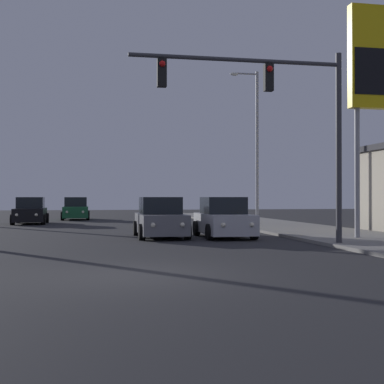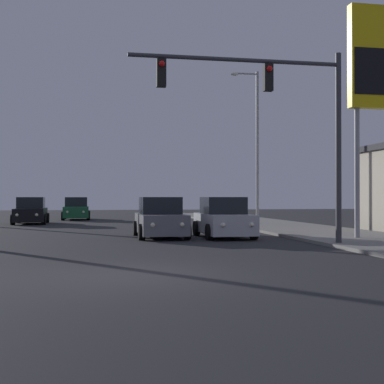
{
  "view_description": "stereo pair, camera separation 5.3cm",
  "coord_description": "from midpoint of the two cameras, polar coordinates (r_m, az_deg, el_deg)",
  "views": [
    {
      "loc": [
        -0.9,
        -11.48,
        1.67
      ],
      "look_at": [
        3.75,
        12.9,
        1.92
      ],
      "focal_mm": 50.0,
      "sensor_mm": 36.0,
      "label": 1
    },
    {
      "loc": [
        -0.85,
        -11.49,
        1.67
      ],
      "look_at": [
        3.75,
        12.9,
        1.92
      ],
      "focal_mm": 50.0,
      "sensor_mm": 36.0,
      "label": 2
    }
  ],
  "objects": [
    {
      "name": "car_grey",
      "position": [
        22.27,
        -3.33,
        -2.91
      ],
      "size": [
        2.04,
        4.31,
        1.68
      ],
      "rotation": [
        0.0,
        0.0,
        3.14
      ],
      "color": "slate",
      "rests_on": "ground"
    },
    {
      "name": "ground_plane",
      "position": [
        11.64,
        -6.34,
        -8.81
      ],
      "size": [
        120.0,
        120.0,
        0.0
      ],
      "primitive_type": "plane",
      "color": "#28282B"
    },
    {
      "name": "car_silver",
      "position": [
        22.32,
        3.45,
        -2.9
      ],
      "size": [
        2.04,
        4.32,
        1.68
      ],
      "rotation": [
        0.0,
        0.0,
        3.13
      ],
      "color": "#B7B7BC",
      "rests_on": "ground"
    },
    {
      "name": "car_green",
      "position": [
        40.86,
        -12.21,
        -1.83
      ],
      "size": [
        2.04,
        4.32,
        1.68
      ],
      "rotation": [
        0.0,
        0.0,
        3.15
      ],
      "color": "#195933",
      "rests_on": "ground"
    },
    {
      "name": "street_lamp",
      "position": [
        31.94,
        6.81,
        5.63
      ],
      "size": [
        1.74,
        0.24,
        9.0
      ],
      "color": "#99999E",
      "rests_on": "sidewalk_right"
    },
    {
      "name": "sidewalk_right",
      "position": [
        23.92,
        15.1,
        -4.41
      ],
      "size": [
        5.0,
        60.0,
        0.12
      ],
      "color": "gray",
      "rests_on": "ground"
    },
    {
      "name": "gas_station_sign",
      "position": [
        22.41,
        18.86,
        12.21
      ],
      "size": [
        2.0,
        0.42,
        9.0
      ],
      "color": "#99999E",
      "rests_on": "sidewalk_right"
    },
    {
      "name": "traffic_light_mast",
      "position": [
        18.39,
        9.52,
        9.0
      ],
      "size": [
        7.3,
        0.36,
        6.5
      ],
      "color": "#38383D",
      "rests_on": "sidewalk_right"
    },
    {
      "name": "car_black",
      "position": [
        35.13,
        -16.77,
        -2.03
      ],
      "size": [
        2.04,
        4.33,
        1.68
      ],
      "rotation": [
        0.0,
        0.0,
        3.16
      ],
      "color": "black",
      "rests_on": "ground"
    }
  ]
}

